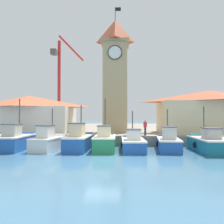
{
  "coord_description": "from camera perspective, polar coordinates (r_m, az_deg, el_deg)",
  "views": [
    {
      "loc": [
        1.37,
        -15.5,
        2.97
      ],
      "look_at": [
        0.27,
        8.56,
        3.5
      ],
      "focal_mm": 35.0,
      "sensor_mm": 36.0,
      "label": 1
    }
  ],
  "objects": [
    {
      "name": "fishing_boat_right_outer",
      "position": [
        20.18,
        23.6,
        -7.5
      ],
      "size": [
        1.96,
        5.18,
        3.89
      ],
      "color": "#196B7F",
      "rests_on": "ground"
    },
    {
      "name": "clock_tower",
      "position": [
        27.54,
        0.85,
        10.32
      ],
      "size": [
        3.41,
        3.41,
        15.65
      ],
      "color": "tan",
      "rests_on": "quay_wharf"
    },
    {
      "name": "quay_wharf",
      "position": [
        42.16,
        0.76,
        -4.59
      ],
      "size": [
        120.0,
        40.0,
        1.04
      ],
      "primitive_type": "cube",
      "color": "gray",
      "rests_on": "ground"
    },
    {
      "name": "fishing_boat_right_inner",
      "position": [
        20.1,
        14.49,
        -7.65
      ],
      "size": [
        2.35,
        5.11,
        3.66
      ],
      "color": "#2356A8",
      "rests_on": "ground"
    },
    {
      "name": "port_crane_near",
      "position": [
        40.85,
        -13.51,
        4.65
      ],
      "size": [
        4.73,
        7.3,
        16.82
      ],
      "color": "maroon",
      "rests_on": "quay_wharf"
    },
    {
      "name": "fishing_boat_left_outer",
      "position": [
        21.64,
        -23.8,
        -6.85
      ],
      "size": [
        2.18,
        4.9,
        4.65
      ],
      "color": "#2356A8",
      "rests_on": "ground"
    },
    {
      "name": "fishing_boat_left_inner",
      "position": [
        20.43,
        -16.11,
        -7.43
      ],
      "size": [
        2.53,
        4.48,
        3.71
      ],
      "color": "silver",
      "rests_on": "ground"
    },
    {
      "name": "fishing_boat_mid_left",
      "position": [
        19.85,
        -8.54,
        -7.42
      ],
      "size": [
        2.09,
        5.05,
        4.05
      ],
      "color": "#2356A8",
      "rests_on": "ground"
    },
    {
      "name": "dock_worker_near_tower",
      "position": [
        22.9,
        8.67,
        -3.96
      ],
      "size": [
        0.34,
        0.22,
        1.62
      ],
      "color": "#33333D",
      "rests_on": "quay_wharf"
    },
    {
      "name": "ground_plane",
      "position": [
        15.84,
        -2.45,
        -12.07
      ],
      "size": [
        300.0,
        300.0,
        0.0
      ],
      "primitive_type": "plane",
      "color": "teal"
    },
    {
      "name": "warehouse_left",
      "position": [
        29.61,
        -21.03,
        -0.36
      ],
      "size": [
        11.41,
        6.43,
        4.6
      ],
      "color": "silver",
      "rests_on": "quay_wharf"
    },
    {
      "name": "warehouse_right",
      "position": [
        28.8,
        24.31,
        0.2
      ],
      "size": [
        12.38,
        6.68,
        5.12
      ],
      "color": "beige",
      "rests_on": "quay_wharf"
    },
    {
      "name": "fishing_boat_mid_right",
      "position": [
        19.44,
        5.5,
        -8.07
      ],
      "size": [
        2.1,
        4.86,
        3.51
      ],
      "color": "#2356A8",
      "rests_on": "ground"
    },
    {
      "name": "fishing_boat_center",
      "position": [
        19.27,
        -1.92,
        -7.73
      ],
      "size": [
        2.0,
        4.28,
        4.61
      ],
      "color": "#237A4C",
      "rests_on": "ground"
    }
  ]
}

